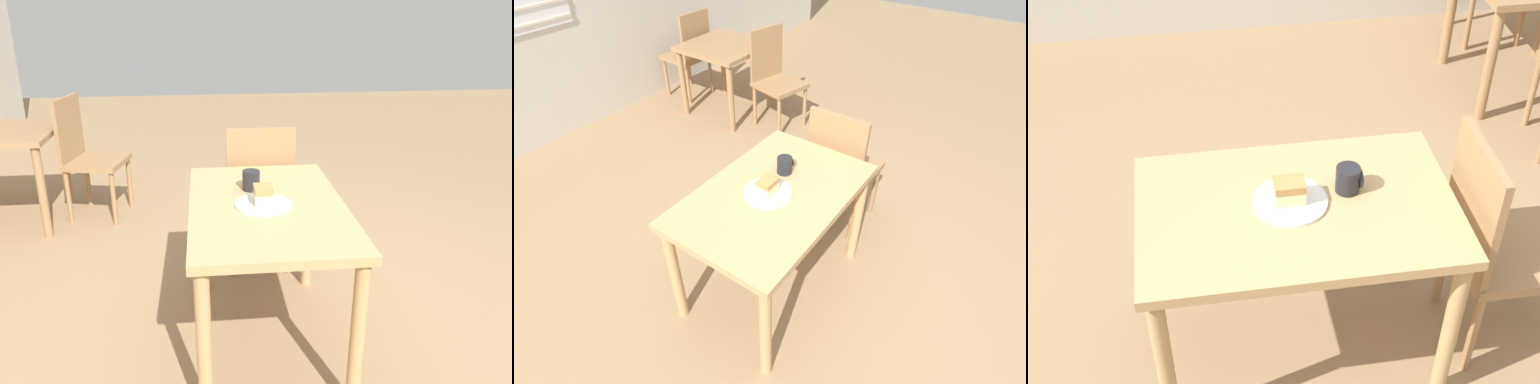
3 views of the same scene
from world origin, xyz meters
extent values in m
plane|color=#997A56|center=(0.00, 0.00, 0.00)|extent=(14.00, 14.00, 0.00)
cube|color=tan|center=(0.00, 0.27, 0.72)|extent=(1.09, 0.71, 0.04)
cylinder|color=tan|center=(-0.49, -0.03, 0.35)|extent=(0.06, 0.06, 0.70)
cylinder|color=tan|center=(0.50, -0.03, 0.35)|extent=(0.06, 0.06, 0.70)
cylinder|color=tan|center=(-0.49, 0.58, 0.35)|extent=(0.06, 0.06, 0.70)
cylinder|color=tan|center=(0.50, 0.58, 0.35)|extent=(0.06, 0.06, 0.70)
cube|color=#9E754C|center=(1.64, 2.02, 0.70)|extent=(0.74, 0.74, 0.04)
cylinder|color=#9E754C|center=(1.32, 1.70, 0.34)|extent=(0.06, 0.06, 0.68)
cylinder|color=#9E754C|center=(1.95, 1.70, 0.34)|extent=(0.06, 0.06, 0.68)
cube|color=#9E754C|center=(0.81, 0.23, 0.44)|extent=(0.41, 0.41, 0.04)
cylinder|color=#9E754C|center=(0.99, 0.05, 0.21)|extent=(0.04, 0.04, 0.42)
cylinder|color=#9E754C|center=(0.99, 0.41, 0.21)|extent=(0.04, 0.04, 0.42)
cylinder|color=#9E754C|center=(0.64, 0.05, 0.21)|extent=(0.04, 0.04, 0.42)
cylinder|color=#9E754C|center=(0.64, 0.41, 0.21)|extent=(0.04, 0.04, 0.42)
cube|color=#9E754C|center=(0.62, 0.23, 0.70)|extent=(0.03, 0.39, 0.48)
cube|color=#9E754C|center=(1.69, 1.38, 0.44)|extent=(0.49, 0.49, 0.04)
cylinder|color=#9E754C|center=(1.48, 1.24, 0.21)|extent=(0.04, 0.04, 0.42)
cylinder|color=#9E754C|center=(1.82, 1.17, 0.21)|extent=(0.04, 0.04, 0.42)
cylinder|color=#9E754C|center=(1.55, 1.59, 0.21)|extent=(0.04, 0.04, 0.42)
cylinder|color=#9E754C|center=(1.90, 1.52, 0.21)|extent=(0.04, 0.04, 0.42)
cube|color=#9E754C|center=(1.73, 1.57, 0.70)|extent=(0.39, 0.11, 0.48)
cylinder|color=white|center=(-0.02, 0.29, 0.75)|extent=(0.26, 0.26, 0.01)
cube|color=beige|center=(-0.02, 0.29, 0.78)|extent=(0.10, 0.08, 0.05)
cube|color=#B27F47|center=(-0.02, 0.29, 0.82)|extent=(0.10, 0.08, 0.03)
cylinder|color=#232328|center=(0.18, 0.33, 0.79)|extent=(0.08, 0.08, 0.10)
torus|color=#232328|center=(0.23, 0.33, 0.79)|extent=(0.02, 0.07, 0.07)
camera|label=1|loc=(-2.08, 0.54, 1.61)|focal=35.00mm
camera|label=2|loc=(-1.33, -0.65, 2.07)|focal=28.00mm
camera|label=3|loc=(-0.33, -1.50, 2.33)|focal=50.00mm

